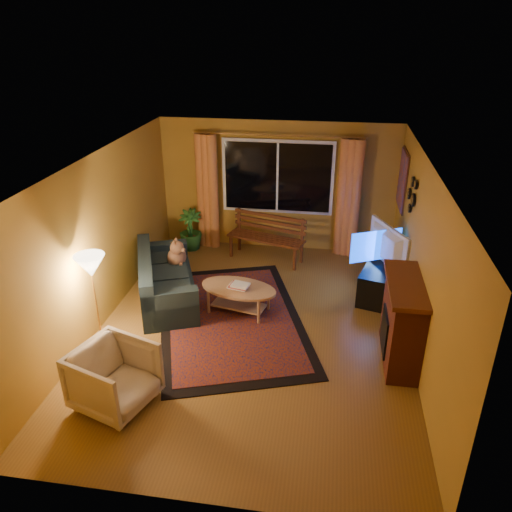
# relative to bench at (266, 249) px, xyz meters

# --- Properties ---
(floor) EXTENTS (4.50, 6.00, 0.02)m
(floor) POSITION_rel_bench_xyz_m (0.13, -2.36, -0.23)
(floor) COLOR brown
(floor) RESTS_ON ground
(ceiling) EXTENTS (4.50, 6.00, 0.02)m
(ceiling) POSITION_rel_bench_xyz_m (0.13, -2.36, 2.29)
(ceiling) COLOR white
(ceiling) RESTS_ON ground
(wall_back) EXTENTS (4.50, 0.02, 2.50)m
(wall_back) POSITION_rel_bench_xyz_m (0.13, 0.65, 1.03)
(wall_back) COLOR #B2812A
(wall_back) RESTS_ON ground
(wall_left) EXTENTS (0.02, 6.00, 2.50)m
(wall_left) POSITION_rel_bench_xyz_m (-2.13, -2.36, 1.03)
(wall_left) COLOR #B2812A
(wall_left) RESTS_ON ground
(wall_right) EXTENTS (0.02, 6.00, 2.50)m
(wall_right) POSITION_rel_bench_xyz_m (2.39, -2.36, 1.03)
(wall_right) COLOR #B2812A
(wall_right) RESTS_ON ground
(window) EXTENTS (2.00, 0.02, 1.30)m
(window) POSITION_rel_bench_xyz_m (0.13, 0.59, 1.23)
(window) COLOR black
(window) RESTS_ON wall_back
(curtain_rod) EXTENTS (3.20, 0.03, 0.03)m
(curtain_rod) POSITION_rel_bench_xyz_m (0.13, 0.54, 2.03)
(curtain_rod) COLOR #BF8C3F
(curtain_rod) RESTS_ON wall_back
(curtain_left) EXTENTS (0.36, 0.36, 2.24)m
(curtain_left) POSITION_rel_bench_xyz_m (-1.22, 0.52, 0.90)
(curtain_left) COLOR orange
(curtain_left) RESTS_ON ground
(curtain_right) EXTENTS (0.36, 0.36, 2.24)m
(curtain_right) POSITION_rel_bench_xyz_m (1.48, 0.52, 0.90)
(curtain_right) COLOR orange
(curtain_right) RESTS_ON ground
(bench) EXTENTS (1.52, 0.84, 0.44)m
(bench) POSITION_rel_bench_xyz_m (0.00, 0.00, 0.00)
(bench) COLOR #4D2310
(bench) RESTS_ON ground
(potted_plant) EXTENTS (0.50, 0.50, 0.81)m
(potted_plant) POSITION_rel_bench_xyz_m (-1.54, 0.27, 0.19)
(potted_plant) COLOR #235B1E
(potted_plant) RESTS_ON ground
(sofa) EXTENTS (1.48, 2.11, 0.78)m
(sofa) POSITION_rel_bench_xyz_m (-1.38, -1.71, 0.17)
(sofa) COLOR #19252C
(sofa) RESTS_ON ground
(dog) EXTENTS (0.41, 0.51, 0.50)m
(dog) POSITION_rel_bench_xyz_m (-1.33, -1.28, 0.42)
(dog) COLOR #996547
(dog) RESTS_ON sofa
(armchair) EXTENTS (1.00, 1.03, 0.85)m
(armchair) POSITION_rel_bench_xyz_m (-1.21, -4.18, 0.20)
(armchair) COLOR #C4AE97
(armchair) RESTS_ON ground
(floor_lamp) EXTENTS (0.24, 0.24, 1.42)m
(floor_lamp) POSITION_rel_bench_xyz_m (-1.87, -3.14, 0.49)
(floor_lamp) COLOR #BF8C3F
(floor_lamp) RESTS_ON ground
(rug) EXTENTS (3.05, 3.82, 0.02)m
(rug) POSITION_rel_bench_xyz_m (-0.25, -2.16, -0.21)
(rug) COLOR #862700
(rug) RESTS_ON ground
(coffee_table) EXTENTS (1.44, 1.44, 0.44)m
(coffee_table) POSITION_rel_bench_xyz_m (-0.16, -1.93, 0.00)
(coffee_table) COLOR tan
(coffee_table) RESTS_ON ground
(tv_console) EXTENTS (0.76, 1.35, 0.53)m
(tv_console) POSITION_rel_bench_xyz_m (2.02, -0.97, 0.05)
(tv_console) COLOR black
(tv_console) RESTS_ON ground
(television) EXTENTS (0.61, 1.07, 0.64)m
(television) POSITION_rel_bench_xyz_m (2.02, -0.97, 0.64)
(television) COLOR black
(television) RESTS_ON tv_console
(fireplace) EXTENTS (0.40, 1.20, 1.10)m
(fireplace) POSITION_rel_bench_xyz_m (2.18, -2.76, 0.33)
(fireplace) COLOR maroon
(fireplace) RESTS_ON ground
(mirror_cluster) EXTENTS (0.06, 0.60, 0.56)m
(mirror_cluster) POSITION_rel_bench_xyz_m (2.34, -1.06, 1.58)
(mirror_cluster) COLOR black
(mirror_cluster) RESTS_ON wall_right
(painting) EXTENTS (0.04, 0.76, 0.96)m
(painting) POSITION_rel_bench_xyz_m (2.35, 0.09, 1.43)
(painting) COLOR #D54A0C
(painting) RESTS_ON wall_right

